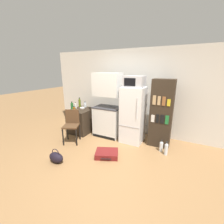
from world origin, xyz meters
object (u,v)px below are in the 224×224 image
at_px(kitchen_hutch, 108,108).
at_px(water_bottle_middle, 161,146).
at_px(bottle_amber_beer, 74,109).
at_px(bottle_green_tall, 72,106).
at_px(chair, 72,123).
at_px(side_table, 82,120).
at_px(bookshelf, 161,114).
at_px(handbag, 56,157).
at_px(bottle_milk_white, 76,106).
at_px(bottle_clear_short, 85,105).
at_px(bowl, 82,108).
at_px(water_bottle_front, 166,149).
at_px(bottle_olive_oil, 80,103).
at_px(microwave, 134,81).
at_px(suitcase_large_flat, 107,154).
at_px(refrigerator, 133,115).

xyz_separation_m(kitchen_hutch, water_bottle_middle, (1.67, -0.24, -0.76)).
bearing_deg(bottle_amber_beer, bottle_green_tall, 142.92).
bearing_deg(chair, side_table, 81.26).
xyz_separation_m(bookshelf, handbag, (-1.88, -1.89, -0.77)).
height_order(side_table, bottle_green_tall, bottle_green_tall).
xyz_separation_m(bottle_milk_white, bottle_clear_short, (0.17, 0.28, -0.00)).
xyz_separation_m(bottle_milk_white, bowl, (0.20, 0.08, -0.06)).
distance_m(bottle_clear_short, water_bottle_front, 2.90).
height_order(bottle_olive_oil, bowl, bottle_olive_oil).
distance_m(side_table, water_bottle_middle, 2.59).
bearing_deg(water_bottle_front, water_bottle_middle, 138.52).
height_order(bottle_amber_beer, bottle_clear_short, bottle_clear_short).
distance_m(microwave, bottle_green_tall, 2.17).
bearing_deg(water_bottle_front, kitchen_hutch, 168.80).
bearing_deg(kitchen_hutch, water_bottle_middle, -8.12).
bearing_deg(microwave, bottle_green_tall, -173.63).
relative_size(kitchen_hutch, bowl, 12.48).
bearing_deg(suitcase_large_flat, water_bottle_middle, 13.53).
height_order(bowl, water_bottle_middle, bowl).
relative_size(bowl, handbag, 0.43).
xyz_separation_m(refrigerator, bottle_amber_beer, (-1.74, -0.41, 0.05)).
bearing_deg(bowl, water_bottle_middle, -4.64).
distance_m(side_table, bottle_milk_white, 0.52).
distance_m(bottle_amber_beer, bottle_olive_oil, 0.60).
bearing_deg(kitchen_hutch, bottle_milk_white, -174.58).
height_order(chair, suitcase_large_flat, chair).
xyz_separation_m(side_table, chair, (0.20, -0.70, 0.18)).
bearing_deg(water_bottle_front, bottle_clear_short, 169.25).
bearing_deg(bottle_amber_beer, bottle_milk_white, 123.81).
xyz_separation_m(bookshelf, bottle_clear_short, (-2.52, 0.08, -0.05)).
height_order(side_table, refrigerator, refrigerator).
xyz_separation_m(bottle_olive_oil, suitcase_large_flat, (1.72, -1.20, -0.83)).
height_order(bookshelf, bottle_olive_oil, bookshelf).
xyz_separation_m(side_table, water_bottle_front, (2.70, -0.23, -0.23)).
relative_size(side_table, handbag, 2.22).
height_order(kitchen_hutch, bottle_amber_beer, kitchen_hutch).
bearing_deg(suitcase_large_flat, bowl, 121.79).
height_order(bookshelf, bottle_milk_white, bookshelf).
bearing_deg(bottle_clear_short, bottle_amber_beer, -86.32).
xyz_separation_m(chair, handbag, (0.38, -0.98, -0.44)).
height_order(bookshelf, handbag, bookshelf).
height_order(refrigerator, suitcase_large_flat, refrigerator).
relative_size(refrigerator, water_bottle_front, 4.48).
relative_size(bookshelf, chair, 1.94).
relative_size(microwave, bottle_green_tall, 2.07).
bearing_deg(bottle_milk_white, bookshelf, 4.20).
relative_size(kitchen_hutch, bottle_olive_oil, 5.97).
distance_m(bottle_olive_oil, suitcase_large_flat, 2.25).
distance_m(bottle_green_tall, bottle_amber_beer, 0.31).
relative_size(refrigerator, chair, 1.69).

